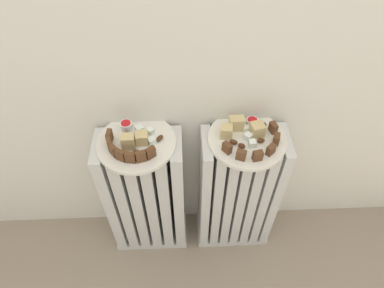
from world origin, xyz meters
name	(u,v)px	position (x,y,z in m)	size (l,w,h in m)	color
radiator_left	(147,197)	(-0.17, 0.28, 0.29)	(0.29, 0.15, 0.60)	silver
radiator_right	(237,193)	(0.17, 0.28, 0.29)	(0.29, 0.15, 0.60)	silver
plate_left	(136,143)	(-0.17, 0.28, 0.60)	(0.25, 0.25, 0.01)	silver
plate_right	(247,139)	(0.17, 0.28, 0.60)	(0.25, 0.25, 0.01)	silver
dark_cake_slice_left_0	(110,136)	(-0.25, 0.29, 0.63)	(0.03, 0.01, 0.04)	#56351E
dark_cake_slice_left_1	(109,144)	(-0.25, 0.26, 0.63)	(0.03, 0.01, 0.04)	#56351E
dark_cake_slice_left_2	(113,150)	(-0.23, 0.23, 0.63)	(0.03, 0.01, 0.04)	#56351E
dark_cake_slice_left_3	(120,155)	(-0.21, 0.21, 0.63)	(0.03, 0.01, 0.04)	#56351E
dark_cake_slice_left_4	(130,158)	(-0.18, 0.20, 0.63)	(0.03, 0.01, 0.04)	#56351E
dark_cake_slice_left_5	(141,157)	(-0.15, 0.20, 0.63)	(0.03, 0.01, 0.04)	#56351E
dark_cake_slice_left_6	(151,153)	(-0.12, 0.22, 0.63)	(0.03, 0.01, 0.04)	#56351E
marble_cake_slice_left_0	(142,138)	(-0.15, 0.28, 0.63)	(0.04, 0.04, 0.04)	tan
marble_cake_slice_left_1	(128,142)	(-0.19, 0.26, 0.63)	(0.04, 0.03, 0.05)	tan
turkish_delight_left_0	(152,141)	(-0.12, 0.27, 0.62)	(0.02, 0.02, 0.02)	white
turkish_delight_left_1	(139,129)	(-0.16, 0.32, 0.62)	(0.02, 0.02, 0.02)	white
turkish_delight_left_2	(150,131)	(-0.13, 0.31, 0.62)	(0.02, 0.02, 0.02)	white
medjool_date_left_0	(135,153)	(-0.17, 0.23, 0.62)	(0.03, 0.02, 0.02)	#4C2814
medjool_date_left_1	(126,134)	(-0.20, 0.31, 0.62)	(0.03, 0.02, 0.02)	#4C2814
medjool_date_left_2	(160,138)	(-0.10, 0.28, 0.62)	(0.03, 0.01, 0.01)	#4C2814
jam_bowl_left	(126,125)	(-0.21, 0.34, 0.62)	(0.04, 0.04, 0.03)	white
dark_cake_slice_right_0	(227,148)	(0.10, 0.23, 0.63)	(0.03, 0.02, 0.03)	#56351E
dark_cake_slice_right_1	(241,155)	(0.14, 0.20, 0.63)	(0.03, 0.02, 0.03)	#56351E
dark_cake_slice_right_2	(258,156)	(0.19, 0.19, 0.63)	(0.03, 0.02, 0.03)	#56351E
dark_cake_slice_right_3	(271,150)	(0.23, 0.22, 0.63)	(0.03, 0.02, 0.03)	#56351E
dark_cake_slice_right_4	(276,139)	(0.26, 0.26, 0.63)	(0.03, 0.02, 0.03)	#56351E
dark_cake_slice_right_5	(273,128)	(0.26, 0.30, 0.63)	(0.03, 0.02, 0.03)	#56351E
marble_cake_slice_right_0	(257,130)	(0.20, 0.29, 0.63)	(0.04, 0.04, 0.04)	tan
marble_cake_slice_right_1	(236,123)	(0.14, 0.32, 0.63)	(0.05, 0.03, 0.05)	tan
marble_cake_slice_right_2	(226,131)	(0.11, 0.29, 0.63)	(0.04, 0.03, 0.04)	tan
turkish_delight_right_0	(248,137)	(0.17, 0.28, 0.62)	(0.02, 0.02, 0.02)	white
turkish_delight_right_1	(252,143)	(0.18, 0.25, 0.62)	(0.02, 0.02, 0.02)	white
turkish_delight_right_2	(246,129)	(0.17, 0.31, 0.62)	(0.02, 0.02, 0.02)	white
medjool_date_right_0	(242,146)	(0.15, 0.24, 0.62)	(0.02, 0.02, 0.02)	#4C2814
medjool_date_right_1	(233,142)	(0.13, 0.26, 0.62)	(0.03, 0.02, 0.02)	#4C2814
medjool_date_right_2	(261,141)	(0.21, 0.26, 0.62)	(0.02, 0.02, 0.02)	#4C2814
medjool_date_right_3	(262,124)	(0.23, 0.33, 0.62)	(0.03, 0.02, 0.02)	#4C2814
jam_bowl_right	(252,122)	(0.19, 0.34, 0.62)	(0.04, 0.04, 0.02)	white
fork	(136,141)	(-0.17, 0.28, 0.61)	(0.03, 0.10, 0.00)	#B7B7BC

